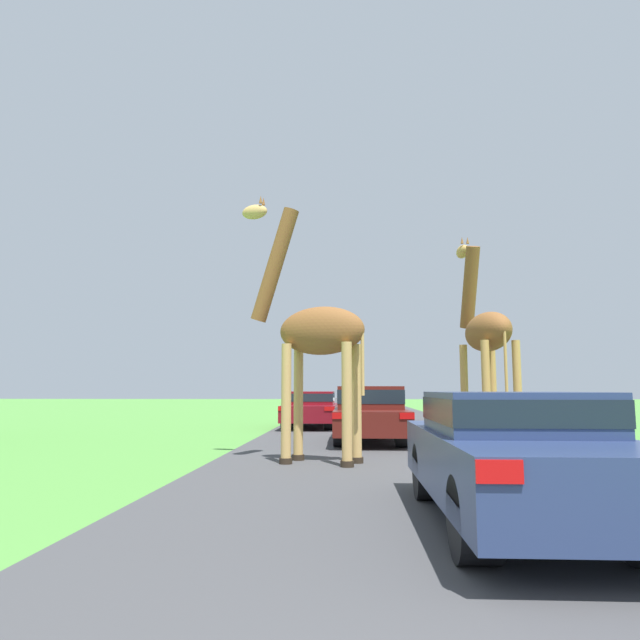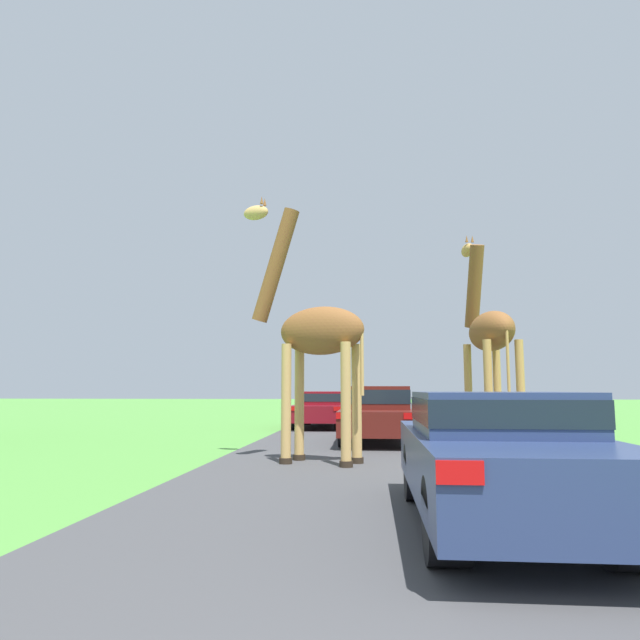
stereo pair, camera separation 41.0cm
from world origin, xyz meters
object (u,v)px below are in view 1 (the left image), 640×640
(giraffe_near_road, at_px, (313,334))
(car_lead_maroon, at_px, (512,452))
(car_far_ahead, at_px, (370,412))
(car_queue_right, at_px, (358,403))
(car_queue_left, at_px, (311,408))
(giraffe_companion, at_px, (485,336))

(giraffe_near_road, height_order, car_lead_maroon, giraffe_near_road)
(giraffe_near_road, distance_m, car_far_ahead, 4.84)
(car_queue_right, relative_size, car_queue_left, 0.88)
(giraffe_near_road, distance_m, car_queue_right, 16.39)
(giraffe_near_road, relative_size, car_far_ahead, 1.17)
(giraffe_near_road, distance_m, car_queue_left, 10.33)
(car_queue_right, distance_m, car_queue_left, 6.37)
(car_lead_maroon, bearing_deg, car_far_ahead, 97.06)
(car_lead_maroon, xyz_separation_m, car_queue_right, (-1.26, 21.05, 0.00))
(car_lead_maroon, height_order, car_queue_right, car_queue_right)
(giraffe_companion, height_order, car_queue_right, giraffe_companion)
(car_lead_maroon, distance_m, car_queue_right, 21.09)
(car_queue_left, bearing_deg, car_far_ahead, -71.45)
(car_lead_maroon, bearing_deg, car_queue_right, 93.43)
(car_lead_maroon, bearing_deg, giraffe_near_road, 116.14)
(car_far_ahead, bearing_deg, giraffe_near_road, -105.47)
(car_queue_left, relative_size, car_far_ahead, 1.03)
(giraffe_near_road, xyz_separation_m, car_queue_right, (1.09, 16.26, -1.70))
(giraffe_companion, distance_m, car_queue_right, 15.40)
(giraffe_near_road, height_order, car_far_ahead, giraffe_near_road)
(car_queue_right, xyz_separation_m, car_queue_left, (-1.81, -6.11, -0.04))
(car_queue_right, bearing_deg, car_queue_left, -106.52)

